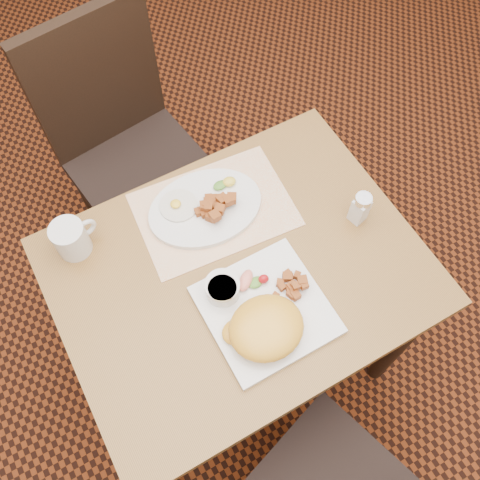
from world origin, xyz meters
name	(u,v)px	position (x,y,z in m)	size (l,w,h in m)	color
ground	(240,354)	(0.00, 0.00, 0.00)	(8.00, 8.00, 0.00)	black
table	(240,287)	(0.00, 0.00, 0.64)	(0.90, 0.70, 0.75)	olive
chair_far	(126,141)	(-0.05, 0.68, 0.54)	(0.48, 0.48, 0.97)	black
placemat	(214,210)	(0.03, 0.19, 0.75)	(0.40, 0.28, 0.00)	white
plate_square	(266,310)	(0.00, -0.13, 0.76)	(0.28, 0.28, 0.02)	silver
plate_oval	(205,208)	(0.01, 0.20, 0.76)	(0.30, 0.23, 0.02)	silver
hollandaise_mound	(265,328)	(-0.03, -0.17, 0.80)	(0.18, 0.16, 0.07)	yellow
ramekin	(222,288)	(-0.07, -0.04, 0.79)	(0.08, 0.08, 0.05)	silver
garnish_sq	(252,280)	(0.01, -0.05, 0.78)	(0.09, 0.06, 0.03)	#387223
fried_egg	(178,205)	(-0.05, 0.23, 0.77)	(0.10, 0.10, 0.02)	white
garnish_ov	(226,183)	(0.09, 0.23, 0.78)	(0.07, 0.04, 0.02)	#387223
salt_shaker	(360,208)	(0.34, -0.02, 0.80)	(0.05, 0.05, 0.10)	white
coffee_mug	(72,238)	(-0.33, 0.26, 0.80)	(0.12, 0.09, 0.10)	silver
home_fries_sq	(292,285)	(0.08, -0.11, 0.78)	(0.10, 0.08, 0.04)	#9F4D19
home_fries_ov	(215,205)	(0.03, 0.18, 0.79)	(0.12, 0.09, 0.04)	#9F4D19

